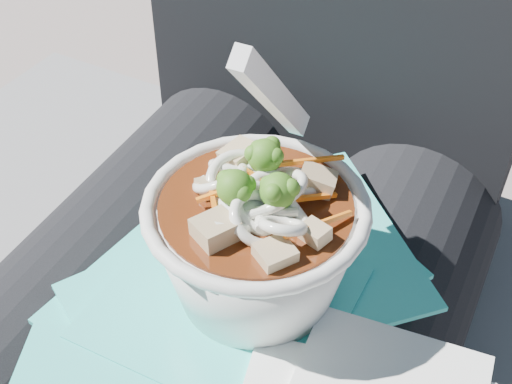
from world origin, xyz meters
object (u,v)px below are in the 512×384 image
at_px(person_body, 250,253).
at_px(plastic_bag, 231,310).
at_px(lap, 197,360).
at_px(udon_bowl, 256,236).

height_order(person_body, plastic_bag, person_body).
bearing_deg(person_body, plastic_bag, -70.33).
relative_size(person_body, plastic_bag, 2.55).
distance_m(lap, plastic_bag, 0.10).
distance_m(lap, person_body, 0.10).
distance_m(person_body, plastic_bag, 0.12).
xyz_separation_m(lap, person_body, (0.00, 0.09, 0.03)).
bearing_deg(plastic_bag, person_body, 109.67).
bearing_deg(plastic_bag, lap, 168.82).
height_order(plastic_bag, udon_bowl, udon_bowl).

